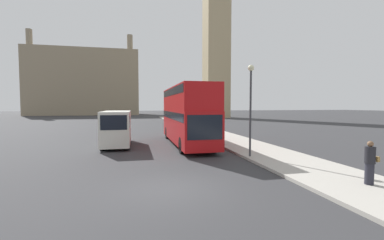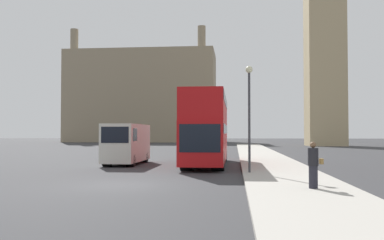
% 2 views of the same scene
% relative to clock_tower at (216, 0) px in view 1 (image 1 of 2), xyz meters
% --- Properties ---
extents(ground_plane, '(300.00, 300.00, 0.00)m').
position_rel_clock_tower_xyz_m(ground_plane, '(-19.55, -55.22, -30.43)').
color(ground_plane, '#333335').
extents(sidewalk_strip, '(4.00, 120.00, 0.15)m').
position_rel_clock_tower_xyz_m(sidewalk_strip, '(-12.55, -55.22, -30.35)').
color(sidewalk_strip, '#ADA89E').
rests_on(sidewalk_strip, ground_plane).
extents(clock_tower, '(6.42, 6.59, 59.38)m').
position_rel_clock_tower_xyz_m(clock_tower, '(0.00, 0.00, 0.00)').
color(clock_tower, tan).
rests_on(clock_tower, ground_plane).
extents(building_block_distant, '(34.84, 14.82, 26.20)m').
position_rel_clock_tower_xyz_m(building_block_distant, '(-37.04, 29.06, -19.65)').
color(building_block_distant, gray).
rests_on(building_block_distant, ground_plane).
extents(red_double_decker_bus, '(2.51, 11.19, 4.60)m').
position_rel_clock_tower_xyz_m(red_double_decker_bus, '(-16.77, -44.41, -27.86)').
color(red_double_decker_bus, '#B71114').
rests_on(red_double_decker_bus, ground_plane).
extents(white_van, '(2.06, 5.90, 2.71)m').
position_rel_clock_tower_xyz_m(white_van, '(-22.24, -44.03, -28.97)').
color(white_van, silver).
rests_on(white_van, ground_plane).
extents(pedestrian, '(0.53, 0.37, 1.66)m').
position_rel_clock_tower_xyz_m(pedestrian, '(-12.15, -56.76, -29.45)').
color(pedestrian, '#23232D').
rests_on(pedestrian, sidewalk_strip).
extents(street_lamp, '(0.36, 0.36, 5.37)m').
position_rel_clock_tower_xyz_m(street_lamp, '(-14.21, -50.72, -26.72)').
color(street_lamp, '#38383D').
rests_on(street_lamp, sidewalk_strip).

